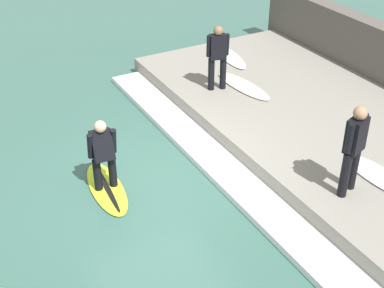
% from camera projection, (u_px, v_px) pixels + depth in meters
% --- Properties ---
extents(ground_plane, '(28.00, 28.00, 0.00)m').
position_uv_depth(ground_plane, '(158.00, 186.00, 9.77)').
color(ground_plane, '#386056').
extents(concrete_ledge, '(4.40, 9.49, 0.41)m').
position_uv_depth(concrete_ledge, '(322.00, 125.00, 11.24)').
color(concrete_ledge, gray).
rests_on(concrete_ledge, ground_plane).
extents(wave_foam_crest, '(0.73, 9.01, 0.14)m').
position_uv_depth(wave_foam_crest, '(218.00, 164.00, 10.26)').
color(wave_foam_crest, white).
rests_on(wave_foam_crest, ground_plane).
extents(surfboard_riding, '(0.72, 1.78, 0.07)m').
position_uv_depth(surfboard_riding, '(107.00, 188.00, 9.67)').
color(surfboard_riding, '#BFE02D').
rests_on(surfboard_riding, ground_plane).
extents(surfer_riding, '(0.51, 0.41, 1.36)m').
position_uv_depth(surfer_riding, '(103.00, 152.00, 9.25)').
color(surfer_riding, black).
rests_on(surfer_riding, surfboard_riding).
extents(surfer_waiting_near, '(0.49, 0.33, 1.49)m').
position_uv_depth(surfer_waiting_near, '(218.00, 54.00, 11.81)').
color(surfer_waiting_near, black).
rests_on(surfer_waiting_near, concrete_ledge).
extents(surfboard_waiting_near, '(0.65, 1.82, 0.06)m').
position_uv_depth(surfboard_waiting_near, '(243.00, 86.00, 12.32)').
color(surfboard_waiting_near, beige).
rests_on(surfboard_waiting_near, concrete_ledge).
extents(surfer_waiting_far, '(0.52, 0.34, 1.60)m').
position_uv_depth(surfer_waiting_far, '(354.00, 146.00, 8.49)').
color(surfer_waiting_far, black).
rests_on(surfer_waiting_far, concrete_ledge).
extents(surfboard_waiting_far, '(0.61, 1.68, 0.06)m').
position_uv_depth(surfboard_waiting_far, '(381.00, 176.00, 9.28)').
color(surfboard_waiting_far, silver).
rests_on(surfboard_waiting_far, concrete_ledge).
extents(surfboard_spare, '(0.73, 1.78, 0.06)m').
position_uv_depth(surfboard_spare, '(230.00, 56.00, 13.79)').
color(surfboard_spare, white).
rests_on(surfboard_spare, concrete_ledge).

